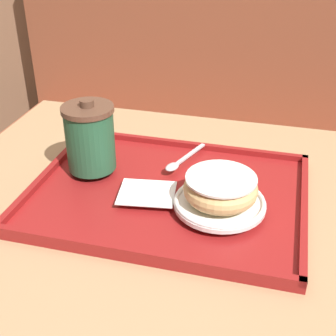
{
  "coord_description": "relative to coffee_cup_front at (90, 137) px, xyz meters",
  "views": [
    {
      "loc": [
        0.19,
        -0.69,
        1.22
      ],
      "look_at": [
        0.01,
        0.02,
        0.79
      ],
      "focal_mm": 50.0,
      "sensor_mm": 36.0,
      "label": 1
    }
  ],
  "objects": [
    {
      "name": "donut_chocolate_glazed",
      "position": [
        0.27,
        -0.07,
        -0.03
      ],
      "size": [
        0.13,
        0.13,
        0.04
      ],
      "color": "#DBB270",
      "rests_on": "plate_with_chocolate_donut"
    },
    {
      "name": "plate_with_chocolate_donut",
      "position": [
        0.27,
        -0.07,
        -0.06
      ],
      "size": [
        0.16,
        0.16,
        0.01
      ],
      "color": "white",
      "rests_on": "serving_tray"
    },
    {
      "name": "napkin_paper",
      "position": [
        0.13,
        -0.06,
        -0.06
      ],
      "size": [
        0.11,
        0.1,
        0.0
      ],
      "rotation": [
        0.0,
        0.0,
        0.15
      ],
      "color": "white",
      "rests_on": "serving_tray"
    },
    {
      "name": "booth_bench",
      "position": [
        0.07,
        0.82,
        -0.5
      ],
      "size": [
        1.47,
        0.44,
        1.0
      ],
      "color": "brown",
      "rests_on": "ground_plane"
    },
    {
      "name": "cafe_table",
      "position": [
        0.16,
        -0.05,
        -0.26
      ],
      "size": [
        0.89,
        0.79,
        0.73
      ],
      "color": "tan",
      "rests_on": "ground_plane"
    },
    {
      "name": "coffee_cup_front",
      "position": [
        0.0,
        0.0,
        0.0
      ],
      "size": [
        0.1,
        0.1,
        0.14
      ],
      "color": "#235638",
      "rests_on": "serving_tray"
    },
    {
      "name": "spoon",
      "position": [
        0.16,
        0.05,
        -0.06
      ],
      "size": [
        0.06,
        0.14,
        0.01
      ],
      "rotation": [
        0.0,
        0.0,
        4.36
      ],
      "color": "silver",
      "rests_on": "serving_tray"
    },
    {
      "name": "serving_tray",
      "position": [
        0.16,
        -0.03,
        -0.08
      ],
      "size": [
        0.5,
        0.38,
        0.02
      ],
      "color": "maroon",
      "rests_on": "cafe_table"
    }
  ]
}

